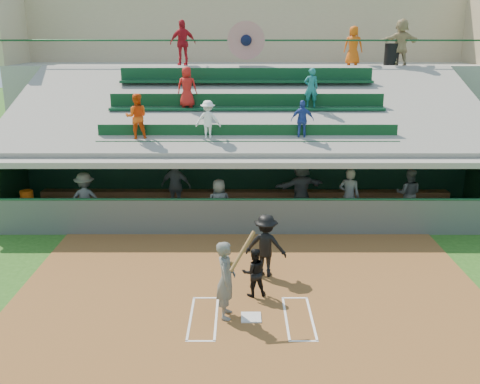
{
  "coord_description": "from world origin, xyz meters",
  "views": [
    {
      "loc": [
        -0.23,
        -10.21,
        5.9
      ],
      "look_at": [
        -0.24,
        3.5,
        1.8
      ],
      "focal_mm": 40.0,
      "sensor_mm": 36.0,
      "label": 1
    }
  ],
  "objects_px": {
    "batter_at_plate": "(226,279)",
    "white_table": "(29,213)",
    "home_plate": "(251,317)",
    "water_cooler": "(27,197)",
    "trash_bin": "(392,55)",
    "catcher": "(254,272)"
  },
  "relations": [
    {
      "from": "batter_at_plate",
      "to": "white_table",
      "type": "relative_size",
      "value": 2.54
    },
    {
      "from": "home_plate",
      "to": "water_cooler",
      "type": "distance_m",
      "value": 9.2
    },
    {
      "from": "batter_at_plate",
      "to": "white_table",
      "type": "xyz_separation_m",
      "value": [
        -6.43,
        5.79,
        -0.51
      ]
    },
    {
      "from": "home_plate",
      "to": "white_table",
      "type": "bearing_deg",
      "value": 139.86
    },
    {
      "from": "home_plate",
      "to": "trash_bin",
      "type": "height_order",
      "value": "trash_bin"
    },
    {
      "from": "batter_at_plate",
      "to": "catcher",
      "type": "relative_size",
      "value": 1.68
    },
    {
      "from": "home_plate",
      "to": "white_table",
      "type": "distance_m",
      "value": 9.12
    },
    {
      "from": "home_plate",
      "to": "batter_at_plate",
      "type": "distance_m",
      "value": 1.01
    },
    {
      "from": "home_plate",
      "to": "white_table",
      "type": "relative_size",
      "value": 0.56
    },
    {
      "from": "home_plate",
      "to": "water_cooler",
      "type": "xyz_separation_m",
      "value": [
        -6.99,
        5.92,
        0.88
      ]
    },
    {
      "from": "water_cooler",
      "to": "batter_at_plate",
      "type": "bearing_deg",
      "value": -42.09
    },
    {
      "from": "batter_at_plate",
      "to": "home_plate",
      "type": "bearing_deg",
      "value": -9.34
    },
    {
      "from": "white_table",
      "to": "trash_bin",
      "type": "bearing_deg",
      "value": 4.88
    },
    {
      "from": "home_plate",
      "to": "catcher",
      "type": "xyz_separation_m",
      "value": [
        0.08,
        1.05,
        0.57
      ]
    },
    {
      "from": "home_plate",
      "to": "water_cooler",
      "type": "relative_size",
      "value": 1.07
    },
    {
      "from": "catcher",
      "to": "trash_bin",
      "type": "distance_m",
      "value": 13.38
    },
    {
      "from": "catcher",
      "to": "white_table",
      "type": "height_order",
      "value": "catcher"
    },
    {
      "from": "home_plate",
      "to": "batter_at_plate",
      "type": "bearing_deg",
      "value": 170.66
    },
    {
      "from": "batter_at_plate",
      "to": "trash_bin",
      "type": "relative_size",
      "value": 2.22
    },
    {
      "from": "batter_at_plate",
      "to": "trash_bin",
      "type": "xyz_separation_m",
      "value": [
        6.47,
        12.14,
        4.15
      ]
    },
    {
      "from": "catcher",
      "to": "trash_bin",
      "type": "height_order",
      "value": "trash_bin"
    },
    {
      "from": "catcher",
      "to": "trash_bin",
      "type": "relative_size",
      "value": 1.32
    }
  ]
}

